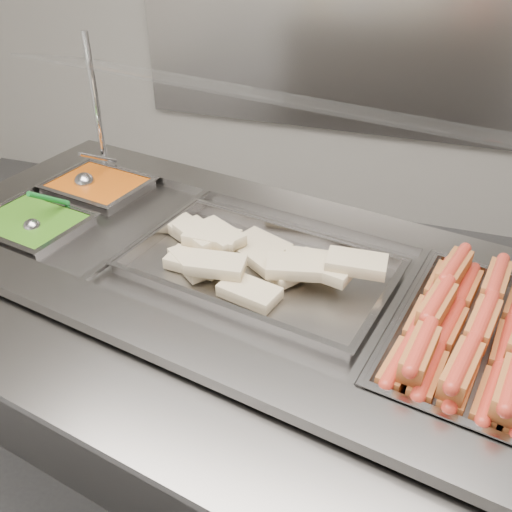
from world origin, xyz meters
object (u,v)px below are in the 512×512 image
(steam_counter, at_px, (242,376))
(sneeze_guard, at_px, (281,103))
(pan_hotdogs, at_px, (473,348))
(pan_wraps, at_px, (259,272))
(ladle, at_px, (86,181))
(serving_spoon, at_px, (36,222))

(steam_counter, xyz_separation_m, sneeze_guard, (0.05, 0.23, 0.89))
(pan_hotdogs, bearing_deg, sneeze_guard, 149.45)
(pan_wraps, bearing_deg, steam_counter, 168.73)
(steam_counter, bearing_deg, pan_hotdogs, -11.27)
(pan_wraps, height_order, ladle, ladle)
(steam_counter, relative_size, sneeze_guard, 1.20)
(sneeze_guard, xyz_separation_m, ladle, (-0.75, 0.05, -0.39))
(steam_counter, bearing_deg, serving_spoon, -177.58)
(steam_counter, bearing_deg, ladle, 157.93)
(pan_wraps, xyz_separation_m, ladle, (-0.77, 0.30, 0.04))
(steam_counter, distance_m, ladle, 0.91)
(serving_spoon, bearing_deg, steam_counter, 2.42)
(steam_counter, distance_m, pan_wraps, 0.47)
(serving_spoon, bearing_deg, pan_wraps, 1.24)
(sneeze_guard, bearing_deg, pan_hotdogs, -30.55)
(pan_wraps, bearing_deg, pan_hotdogs, -11.27)
(pan_hotdogs, distance_m, ladle, 1.44)
(ladle, bearing_deg, pan_hotdogs, -16.97)
(pan_wraps, xyz_separation_m, serving_spoon, (-0.76, -0.02, 0.04))
(sneeze_guard, xyz_separation_m, serving_spoon, (-0.74, -0.26, -0.39))
(pan_hotdogs, xyz_separation_m, pan_wraps, (-0.61, 0.12, 0.02))
(ladle, height_order, serving_spoon, ladle)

